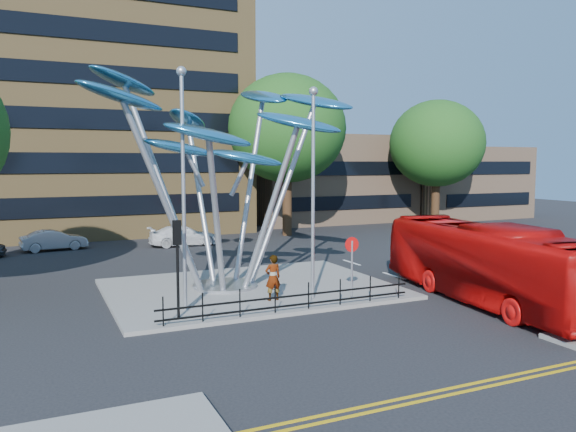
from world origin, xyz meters
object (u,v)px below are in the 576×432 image
tree_far (437,144)px  no_entry_sign_island (352,257)px  leaf_sculpture (220,131)px  pedestrian (273,278)px  street_lamp_right (313,174)px  red_bus (488,263)px  parked_car_mid (54,240)px  street_lamp_left (183,168)px  parked_car_right (184,236)px  tree_right (287,129)px  traffic_light_island (177,248)px

tree_far → no_entry_sign_island: size_ratio=4.41×
leaf_sculpture → pedestrian: leaf_sculpture is taller
street_lamp_right → pedestrian: 4.34m
red_bus → parked_car_mid: 26.24m
leaf_sculpture → street_lamp_left: (-2.43, -3.18, -1.52)m
red_bus → street_lamp_left: bearing=170.3°
street_lamp_left → street_lamp_right: bearing=-5.7°
leaf_sculpture → street_lamp_right: size_ratio=1.53×
leaf_sculpture → parked_car_right: bearing=83.1°
parked_car_mid → parked_car_right: parked_car_right is taller
parked_car_right → no_entry_sign_island: bearing=-170.5°
tree_far → leaf_sculpture: 28.53m
tree_right → traffic_light_island: bearing=-123.7°
street_lamp_right → parked_car_right: 17.72m
tree_far → parked_car_mid: bearing=-179.1°
red_bus → pedestrian: size_ratio=6.29×
pedestrian → parked_car_mid: 19.53m
red_bus → parked_car_mid: size_ratio=2.88×
tree_far → traffic_light_island: 33.61m
tree_right → parked_car_right: size_ratio=2.66×
parked_car_mid → traffic_light_island: bearing=-177.8°
traffic_light_island → tree_right: bearing=56.3°
traffic_light_island → tree_far: bearing=35.8°
leaf_sculpture → traffic_light_island: leaf_sculpture is taller
tree_right → tree_far: (14.00, 0.00, -0.93)m
tree_right → red_bus: tree_right is taller
tree_right → street_lamp_right: bearing=-111.5°
leaf_sculpture → red_bus: bearing=-36.4°
street_lamp_right → parked_car_mid: street_lamp_right is taller
street_lamp_left → no_entry_sign_island: (6.50, -0.98, -3.54)m
street_lamp_left → red_bus: street_lamp_left is taller
pedestrian → parked_car_mid: pedestrian is taller
no_entry_sign_island → street_lamp_right: bearing=162.1°
tree_far → parked_car_right: 23.42m
no_entry_sign_island → parked_car_mid: no_entry_sign_island is taller
tree_right → no_entry_sign_island: (-6.00, -19.48, -6.22)m
leaf_sculpture → street_lamp_left: size_ratio=1.45×
red_bus → parked_car_mid: red_bus is taller
street_lamp_left → parked_car_right: 17.75m
tree_far → street_lamp_left: tree_far is taller
pedestrian → parked_car_right: bearing=-94.1°
no_entry_sign_island → parked_car_right: 17.81m
tree_right → red_bus: size_ratio=1.07×
tree_right → leaf_sculpture: 18.37m
street_lamp_left → traffic_light_island: (-0.50, -1.00, -2.74)m
leaf_sculpture → street_lamp_left: leaf_sculpture is taller
street_lamp_left → parked_car_mid: bearing=102.2°
tree_far → red_bus: 27.19m
red_bus → tree_right: bearing=93.7°
leaf_sculpture → tree_right: bearing=56.7°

